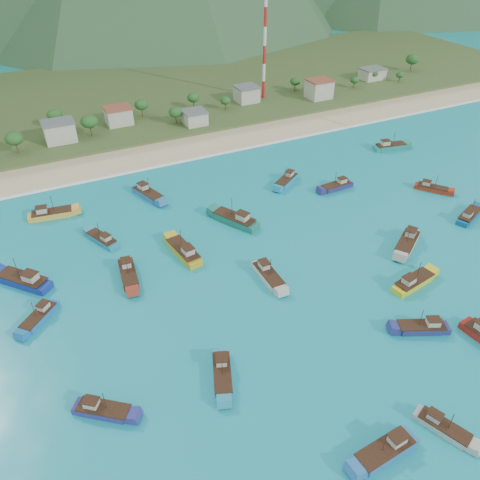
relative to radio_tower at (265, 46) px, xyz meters
name	(u,v)px	position (x,y,z in m)	size (l,w,h in m)	color
ground	(285,293)	(-52.74, -108.00, -22.38)	(600.00, 600.00, 0.00)	#0D8897
beach	(166,151)	(-52.74, -29.00, -22.38)	(400.00, 18.00, 1.20)	beige
land	(121,97)	(-52.74, 32.00, -22.38)	(400.00, 110.00, 2.40)	#385123
surf_line	(175,162)	(-52.74, -38.50, -22.38)	(400.00, 2.50, 0.08)	white
village	(158,112)	(-47.41, -5.16, -17.75)	(217.87, 25.44, 7.08)	beige
vegetation	(128,116)	(-58.80, -5.39, -17.36)	(272.50, 25.55, 8.33)	#235623
radio_tower	(265,46)	(0.00, 0.00, 0.00)	(1.20, 1.20, 41.55)	red
boat_1	(413,282)	(-26.37, -117.88, -21.60)	(11.25, 4.99, 6.42)	yellow
boat_4	(103,411)	(-93.93, -120.04, -21.74)	(9.36, 8.07, 5.67)	navy
boat_6	(102,240)	(-83.50, -72.11, -21.73)	(6.51, 9.95, 5.69)	teal
boat_7	(51,214)	(-93.04, -54.88, -21.55)	(11.65, 4.77, 6.69)	gold
boat_8	(24,281)	(-102.22, -80.63, -21.42)	(11.16, 11.78, 7.41)	navy
boat_10	(268,276)	(-53.56, -102.04, -21.63)	(3.25, 10.65, 6.28)	beige
boat_11	(385,451)	(-57.42, -145.57, -21.62)	(10.89, 3.85, 6.33)	#2764AC
boat_13	(443,428)	(-46.66, -146.40, -21.81)	(5.76, 9.22, 5.25)	#B5AFA5
boat_15	(469,216)	(5.79, -103.78, -21.67)	(10.63, 6.65, 6.05)	#0B5083
boat_16	(407,243)	(-17.51, -106.15, -21.50)	(11.75, 9.37, 6.96)	#B1AEA1
boat_17	(432,189)	(7.95, -88.28, -21.76)	(7.88, 9.10, 5.53)	#A82915
boat_18	(184,252)	(-67.32, -85.87, -21.49)	(5.17, 12.31, 7.05)	gold
boat_19	(128,274)	(-81.22, -88.15, -21.60)	(4.48, 11.22, 6.45)	maroon
boat_20	(422,328)	(-34.31, -128.86, -21.69)	(10.39, 6.86, 5.95)	navy
boat_22	(235,220)	(-50.60, -78.83, -21.40)	(9.33, 13.00, 7.52)	#1B6F5E
boat_23	(337,186)	(-16.16, -75.28, -21.70)	(10.10, 3.39, 5.89)	navy
boat_24	(286,181)	(-27.59, -66.03, -21.65)	(10.40, 8.27, 6.15)	#1886B9
boat_25	(222,374)	(-73.60, -121.92, -21.69)	(6.32, 10.42, 5.92)	teal
boat_26	(40,317)	(-100.59, -93.23, -21.77)	(8.54, 8.51, 5.50)	#1863B3
boat_28	(390,147)	(16.15, -60.75, -21.56)	(11.68, 5.36, 6.65)	#1B7C6F
boat_30	(148,194)	(-66.99, -55.92, -21.53)	(6.83, 11.98, 6.79)	#2B6BAC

